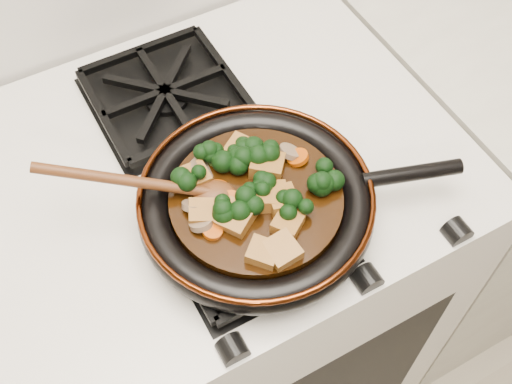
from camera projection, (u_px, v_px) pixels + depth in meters
stove at (219, 292)px, 1.33m from camera, size 0.76×0.60×0.90m
burner_grate_front at (250, 228)px, 0.88m from camera, size 0.23×0.23×0.03m
burner_grate_back at (166, 95)px, 1.02m from camera, size 0.23×0.23×0.03m
skillet at (258, 203)px, 0.87m from camera, size 0.44×0.32×0.05m
braising_sauce at (256, 201)px, 0.86m from camera, size 0.23×0.23×0.02m
tofu_cube_0 at (267, 166)px, 0.87m from camera, size 0.06×0.06×0.03m
tofu_cube_1 at (242, 150)px, 0.89m from camera, size 0.05×0.06×0.02m
tofu_cube_2 at (263, 253)px, 0.80m from camera, size 0.05×0.05×0.02m
tofu_cube_3 at (282, 251)px, 0.80m from camera, size 0.04×0.04×0.03m
tofu_cube_4 at (202, 213)px, 0.83m from camera, size 0.05×0.05×0.02m
tofu_cube_5 at (236, 218)px, 0.83m from camera, size 0.06×0.06×0.03m
tofu_cube_6 at (288, 224)px, 0.82m from camera, size 0.05×0.05×0.02m
tofu_cube_7 at (196, 177)px, 0.86m from camera, size 0.04×0.04×0.02m
tofu_cube_8 at (271, 197)px, 0.84m from camera, size 0.06×0.06×0.03m
tofu_cube_9 at (283, 201)px, 0.84m from camera, size 0.05×0.05×0.03m
broccoli_floret_0 at (261, 152)px, 0.88m from camera, size 0.08×0.09×0.07m
broccoli_floret_1 at (245, 152)px, 0.89m from camera, size 0.09×0.09×0.07m
broccoli_floret_2 at (233, 163)px, 0.87m from camera, size 0.07×0.06×0.06m
broccoli_floret_3 at (244, 210)px, 0.83m from camera, size 0.08×0.09×0.07m
broccoli_floret_4 at (212, 159)px, 0.88m from camera, size 0.08×0.09×0.07m
broccoli_floret_5 at (293, 208)px, 0.83m from camera, size 0.07×0.07×0.07m
broccoli_floret_6 at (217, 216)px, 0.83m from camera, size 0.08×0.08×0.06m
broccoli_floret_7 at (261, 193)px, 0.85m from camera, size 0.07×0.08×0.06m
broccoli_floret_8 at (322, 179)px, 0.86m from camera, size 0.09×0.09×0.06m
broccoli_floret_9 at (192, 181)px, 0.85m from camera, size 0.09×0.09×0.07m
carrot_coin_0 at (218, 188)px, 0.86m from camera, size 0.03×0.03×0.02m
carrot_coin_1 at (213, 231)px, 0.82m from camera, size 0.03×0.03×0.01m
carrot_coin_2 at (231, 201)px, 0.84m from camera, size 0.03×0.03×0.02m
carrot_coin_3 at (298, 157)px, 0.89m from camera, size 0.03×0.03×0.02m
mushroom_slice_0 at (202, 169)px, 0.87m from camera, size 0.04×0.04×0.03m
mushroom_slice_1 at (197, 177)px, 0.86m from camera, size 0.04×0.04×0.02m
mushroom_slice_2 at (289, 152)px, 0.89m from camera, size 0.04×0.04×0.02m
mushroom_slice_3 at (193, 206)px, 0.84m from camera, size 0.04×0.04×0.02m
mushroom_slice_4 at (201, 223)px, 0.82m from camera, size 0.03×0.03×0.02m
wooden_spoon at (164, 186)px, 0.84m from camera, size 0.14×0.10×0.23m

